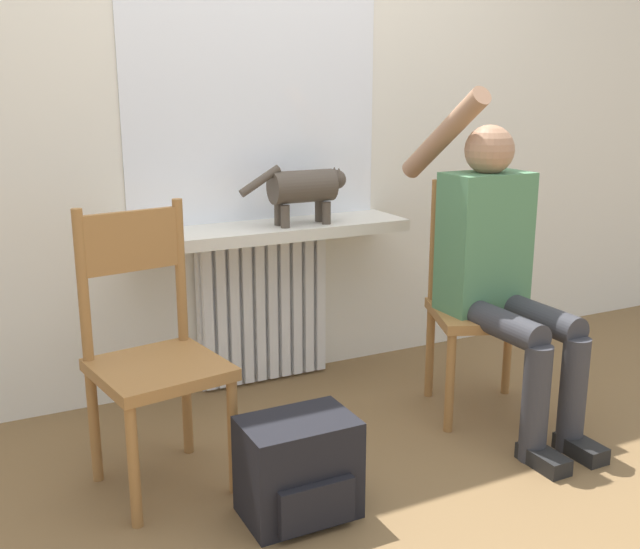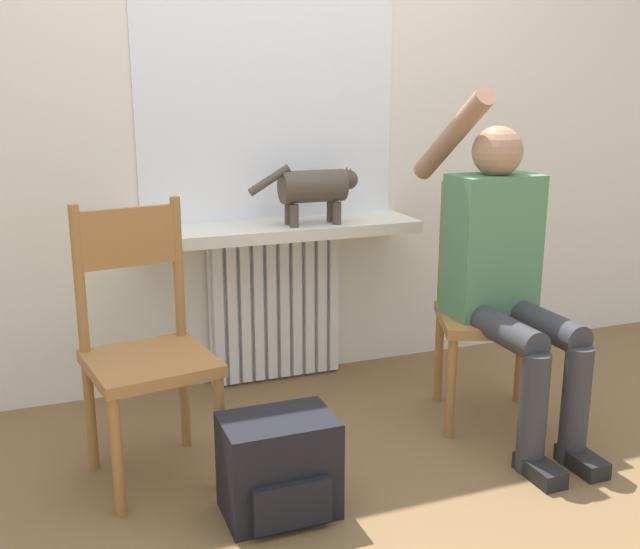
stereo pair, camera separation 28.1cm
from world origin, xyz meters
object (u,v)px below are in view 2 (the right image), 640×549
Objects in this scene: chair_right at (489,304)px; person at (505,267)px; chair_left at (145,344)px; cat at (315,188)px; backpack at (279,467)px.

chair_right is 0.72× the size of person.
cat is (0.81, 0.52, 0.43)m from chair_left.
backpack is (-1.00, -0.29, -0.50)m from person.
backpack is at bearing -59.30° from chair_left.
backpack is at bearing -163.90° from person.
person is at bearing -76.34° from chair_right.
person is 0.87m from cat.
cat is at bearing 129.91° from person.
chair_left is 0.72× the size of person.
person is 1.15m from backpack.
person reaches higher than chair_left.
chair_right is at bearing -43.37° from cat.
chair_left is 2.69× the size of backpack.
chair_right is 2.69× the size of backpack.
chair_left is at bearing 174.87° from person.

